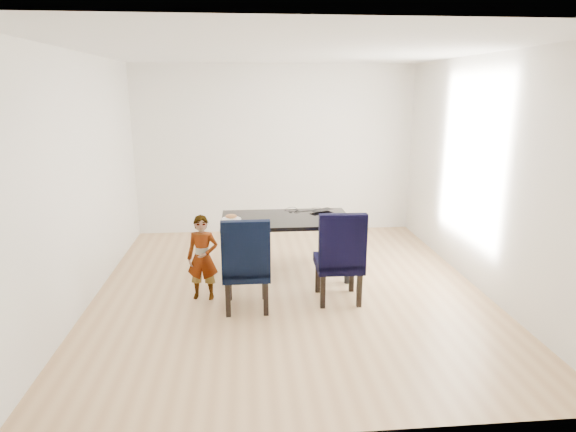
{
  "coord_description": "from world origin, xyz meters",
  "views": [
    {
      "loc": [
        -0.49,
        -5.29,
        2.3
      ],
      "look_at": [
        0.0,
        0.2,
        0.85
      ],
      "focal_mm": 30.0,
      "sensor_mm": 36.0,
      "label": 1
    }
  ],
  "objects": [
    {
      "name": "wall_back",
      "position": [
        0.0,
        2.5,
        1.35
      ],
      "size": [
        4.5,
        0.01,
        2.7
      ],
      "primitive_type": "cube",
      "color": "white",
      "rests_on": "ground"
    },
    {
      "name": "chair_right",
      "position": [
        0.52,
        -0.32,
        0.53
      ],
      "size": [
        0.51,
        0.54,
        1.05
      ],
      "primitive_type": "cube",
      "rotation": [
        0.0,
        0.0,
        -0.02
      ],
      "color": "black",
      "rests_on": "floor"
    },
    {
      "name": "wall_left",
      "position": [
        -2.25,
        0.0,
        1.35
      ],
      "size": [
        0.01,
        5.0,
        2.7
      ],
      "primitive_type": "cube",
      "color": "silver",
      "rests_on": "ground"
    },
    {
      "name": "plate",
      "position": [
        -0.68,
        0.46,
        0.76
      ],
      "size": [
        0.32,
        0.32,
        0.01
      ],
      "primitive_type": "cylinder",
      "rotation": [
        0.0,
        0.0,
        -0.36
      ],
      "color": "silver",
      "rests_on": "dining_table"
    },
    {
      "name": "sandwich",
      "position": [
        -0.68,
        0.47,
        0.79
      ],
      "size": [
        0.16,
        0.11,
        0.06
      ],
      "primitive_type": "ellipsoid",
      "rotation": [
        0.0,
        0.0,
        -0.29
      ],
      "color": "#996236",
      "rests_on": "plate"
    },
    {
      "name": "laptop",
      "position": [
        0.47,
        0.81,
        0.76
      ],
      "size": [
        0.38,
        0.34,
        0.03
      ],
      "primitive_type": "imported",
      "rotation": [
        0.0,
        0.0,
        3.65
      ],
      "color": "black",
      "rests_on": "dining_table"
    },
    {
      "name": "chair_left",
      "position": [
        -0.5,
        -0.44,
        0.52
      ],
      "size": [
        0.5,
        0.52,
        1.04
      ],
      "primitive_type": "cube",
      "rotation": [
        0.0,
        0.0,
        -0.0
      ],
      "color": "black",
      "rests_on": "floor"
    },
    {
      "name": "floor",
      "position": [
        0.0,
        0.0,
        -0.01
      ],
      "size": [
        4.5,
        5.0,
        0.01
      ],
      "primitive_type": "cube",
      "color": "tan",
      "rests_on": "ground"
    },
    {
      "name": "wall_front",
      "position": [
        0.0,
        -2.5,
        1.35
      ],
      "size": [
        4.5,
        0.01,
        2.7
      ],
      "primitive_type": "cube",
      "color": "silver",
      "rests_on": "ground"
    },
    {
      "name": "ceiling",
      "position": [
        0.0,
        0.0,
        2.71
      ],
      "size": [
        4.5,
        5.0,
        0.01
      ],
      "primitive_type": "cube",
      "color": "white",
      "rests_on": "wall_back"
    },
    {
      "name": "child",
      "position": [
        -0.99,
        -0.15,
        0.48
      ],
      "size": [
        0.38,
        0.28,
        0.97
      ],
      "primitive_type": "imported",
      "rotation": [
        0.0,
        0.0,
        -0.13
      ],
      "color": "#F83714",
      "rests_on": "floor"
    },
    {
      "name": "wall_right",
      "position": [
        2.25,
        0.0,
        1.35
      ],
      "size": [
        0.01,
        5.0,
        2.7
      ],
      "primitive_type": "cube",
      "color": "silver",
      "rests_on": "ground"
    },
    {
      "name": "cable_tangle",
      "position": [
        0.13,
        0.79,
        0.75
      ],
      "size": [
        0.18,
        0.18,
        0.01
      ],
      "primitive_type": "torus",
      "rotation": [
        0.0,
        0.0,
        0.33
      ],
      "color": "black",
      "rests_on": "dining_table"
    },
    {
      "name": "dining_table",
      "position": [
        0.0,
        0.5,
        0.38
      ],
      "size": [
        1.6,
        0.9,
        0.75
      ],
      "primitive_type": "cube",
      "color": "black",
      "rests_on": "floor"
    }
  ]
}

